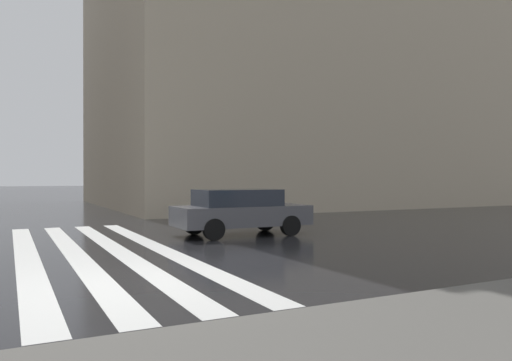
{
  "coord_description": "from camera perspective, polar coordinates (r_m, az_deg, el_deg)",
  "views": [
    {
      "loc": [
        -8.15,
        1.9,
        1.75
      ],
      "look_at": [
        4.34,
        -4.42,
        1.69
      ],
      "focal_mm": 34.49,
      "sensor_mm": 36.0,
      "label": 1
    }
  ],
  "objects": [
    {
      "name": "car_dark_grey",
      "position": [
        15.1,
        -1.82,
        -3.51
      ],
      "size": [
        1.85,
        4.1,
        1.41
      ],
      "color": "#4C4C51",
      "rests_on": "ground_plane"
    },
    {
      "name": "zebra_crossing",
      "position": [
        12.31,
        -22.7,
        -7.92
      ],
      "size": [
        13.0,
        5.5,
        0.01
      ],
      "color": "silver",
      "rests_on": "ground_plane"
    },
    {
      "name": "ground_plane",
      "position": [
        8.55,
        -13.7,
        -11.56
      ],
      "size": [
        220.0,
        220.0,
        0.0
      ],
      "primitive_type": "plane",
      "color": "black"
    },
    {
      "name": "haussmann_block_corner",
      "position": [
        36.46,
        3.54,
        17.27
      ],
      "size": [
        18.88,
        24.93,
        25.34
      ],
      "color": "tan",
      "rests_on": "ground_plane"
    }
  ]
}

